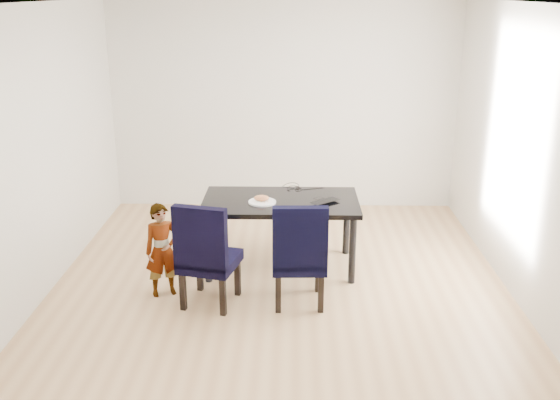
{
  "coord_description": "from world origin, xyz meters",
  "views": [
    {
      "loc": [
        0.12,
        -5.57,
        2.81
      ],
      "look_at": [
        0.0,
        0.2,
        0.85
      ],
      "focal_mm": 40.0,
      "sensor_mm": 36.0,
      "label": 1
    }
  ],
  "objects_px": {
    "chair_left": "(210,252)",
    "chair_right": "(299,252)",
    "laptop": "(322,201)",
    "plate": "(262,202)",
    "child": "(162,250)",
    "dining_table": "(281,234)"
  },
  "relations": [
    {
      "from": "chair_left",
      "to": "plate",
      "type": "xyz_separation_m",
      "value": [
        0.45,
        0.71,
        0.25
      ]
    },
    {
      "from": "chair_right",
      "to": "laptop",
      "type": "bearing_deg",
      "value": 70.12
    },
    {
      "from": "chair_right",
      "to": "child",
      "type": "xyz_separation_m",
      "value": [
        -1.3,
        0.13,
        -0.05
      ]
    },
    {
      "from": "child",
      "to": "dining_table",
      "type": "bearing_deg",
      "value": 6.02
    },
    {
      "from": "chair_right",
      "to": "plate",
      "type": "xyz_separation_m",
      "value": [
        -0.37,
        0.68,
        0.25
      ]
    },
    {
      "from": "dining_table",
      "to": "chair_left",
      "type": "height_order",
      "value": "chair_left"
    },
    {
      "from": "chair_left",
      "to": "chair_right",
      "type": "height_order",
      "value": "chair_left"
    },
    {
      "from": "chair_left",
      "to": "child",
      "type": "distance_m",
      "value": 0.5
    },
    {
      "from": "laptop",
      "to": "plate",
      "type": "bearing_deg",
      "value": -33.7
    },
    {
      "from": "chair_left",
      "to": "plate",
      "type": "bearing_deg",
      "value": 71.5
    },
    {
      "from": "dining_table",
      "to": "chair_left",
      "type": "distance_m",
      "value": 1.04
    },
    {
      "from": "chair_right",
      "to": "child",
      "type": "height_order",
      "value": "chair_right"
    },
    {
      "from": "dining_table",
      "to": "chair_right",
      "type": "distance_m",
      "value": 0.81
    },
    {
      "from": "laptop",
      "to": "child",
      "type": "bearing_deg",
      "value": -16.65
    },
    {
      "from": "child",
      "to": "laptop",
      "type": "relative_size",
      "value": 2.98
    },
    {
      "from": "chair_right",
      "to": "laptop",
      "type": "xyz_separation_m",
      "value": [
        0.24,
        0.73,
        0.25
      ]
    },
    {
      "from": "chair_left",
      "to": "laptop",
      "type": "xyz_separation_m",
      "value": [
        1.06,
        0.76,
        0.25
      ]
    },
    {
      "from": "chair_right",
      "to": "laptop",
      "type": "relative_size",
      "value": 3.32
    },
    {
      "from": "child",
      "to": "laptop",
      "type": "bearing_deg",
      "value": -3.03
    },
    {
      "from": "chair_right",
      "to": "plate",
      "type": "distance_m",
      "value": 0.82
    },
    {
      "from": "chair_right",
      "to": "child",
      "type": "bearing_deg",
      "value": 172.58
    },
    {
      "from": "chair_left",
      "to": "laptop",
      "type": "distance_m",
      "value": 1.33
    }
  ]
}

